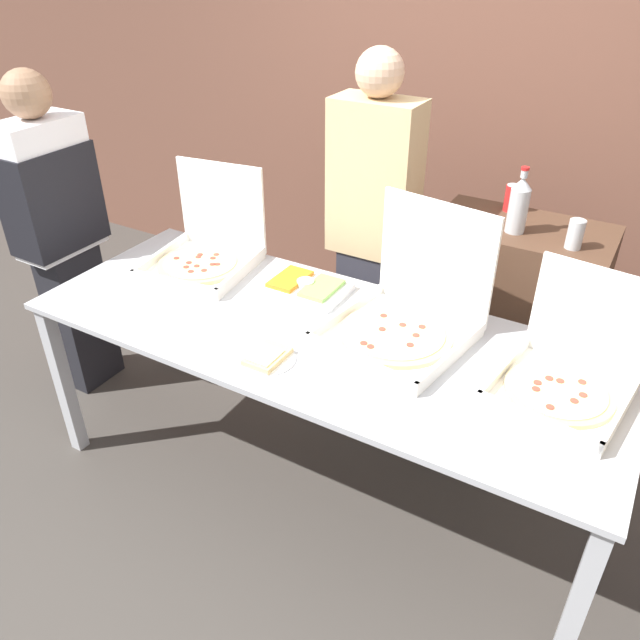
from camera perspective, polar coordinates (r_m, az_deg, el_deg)
ground_plane at (r=3.01m, az=0.00°, el=-14.36°), size 16.00×16.00×0.00m
brick_wall_behind at (r=3.72m, az=14.10°, el=19.18°), size 10.00×0.06×2.80m
buffet_table at (r=2.52m, az=0.00°, el=-2.61°), size 2.39×0.91×0.83m
pizza_box_far_left at (r=2.43m, az=7.88°, el=0.44°), size 0.57×0.58×0.49m
pizza_box_near_right at (r=2.97m, az=-10.41°, el=6.33°), size 0.50×0.52×0.44m
pizza_box_far_right at (r=2.27m, az=21.65°, el=-4.62°), size 0.46×0.48×0.41m
paper_plate_front_right at (r=2.31m, az=-4.84°, el=-3.41°), size 0.21×0.21×0.03m
veggie_tray at (r=2.73m, az=-1.32°, el=3.06°), size 0.36×0.26×0.05m
sideboard_podium at (r=3.17m, az=16.61°, el=-0.69°), size 0.77×0.47×1.07m
soda_bottle at (r=2.81m, az=17.72°, el=10.03°), size 0.08×0.08×0.29m
soda_can_silver at (r=2.76m, az=22.31°, el=7.28°), size 0.07×0.07×0.12m
soda_can_colored at (r=3.06m, az=17.13°, el=10.62°), size 0.07×0.07×0.12m
person_guest_cap at (r=3.04m, az=4.78°, el=7.80°), size 0.40×0.22×1.78m
person_server_vest at (r=3.38m, az=-22.85°, el=8.07°), size 0.24×0.42×1.67m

